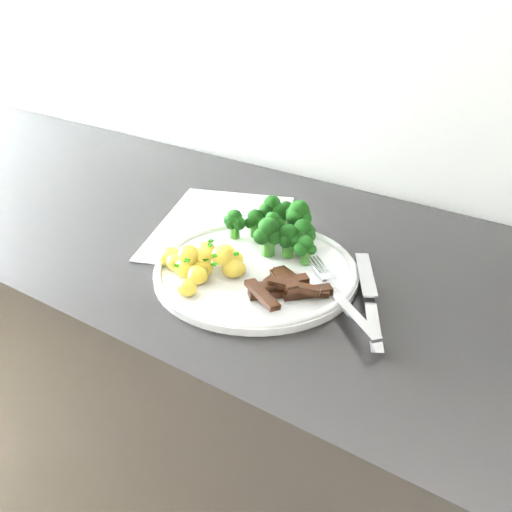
% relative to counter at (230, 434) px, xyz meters
% --- Properties ---
extents(counter, '(2.31, 0.58, 0.87)m').
position_rel_counter_xyz_m(counter, '(0.00, 0.00, 0.00)').
color(counter, black).
rests_on(counter, ground).
extents(recipe_paper, '(0.29, 0.33, 0.00)m').
position_rel_counter_xyz_m(recipe_paper, '(-0.03, 0.03, 0.43)').
color(recipe_paper, white).
rests_on(recipe_paper, counter).
extents(plate, '(0.29, 0.29, 0.02)m').
position_rel_counter_xyz_m(plate, '(0.11, -0.07, 0.44)').
color(plate, white).
rests_on(plate, counter).
extents(broccoli, '(0.16, 0.13, 0.07)m').
position_rel_counter_xyz_m(broccoli, '(0.10, 0.01, 0.48)').
color(broccoli, '#326F20').
rests_on(broccoli, plate).
extents(potatoes, '(0.12, 0.12, 0.04)m').
position_rel_counter_xyz_m(potatoes, '(0.05, -0.12, 0.46)').
color(potatoes, '#FFDA47').
rests_on(potatoes, plate).
extents(beef_strips, '(0.10, 0.11, 0.03)m').
position_rel_counter_xyz_m(beef_strips, '(0.17, -0.10, 0.45)').
color(beef_strips, black).
rests_on(beef_strips, plate).
extents(fork, '(0.17, 0.14, 0.02)m').
position_rel_counter_xyz_m(fork, '(0.25, -0.08, 0.45)').
color(fork, silver).
rests_on(fork, plate).
extents(knife, '(0.13, 0.20, 0.02)m').
position_rel_counter_xyz_m(knife, '(0.28, -0.07, 0.44)').
color(knife, silver).
rests_on(knife, plate).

